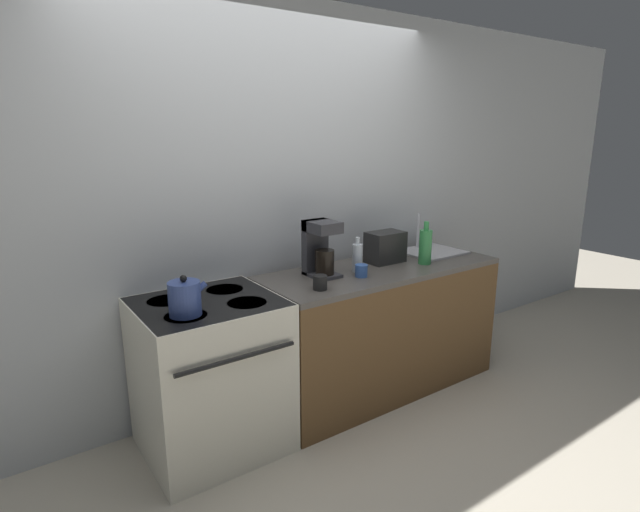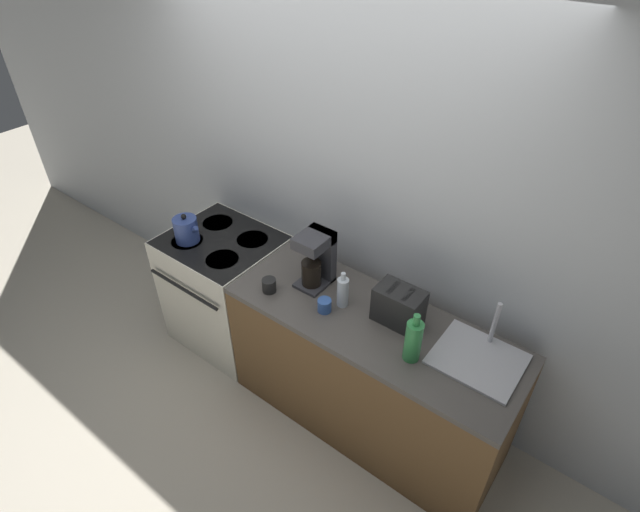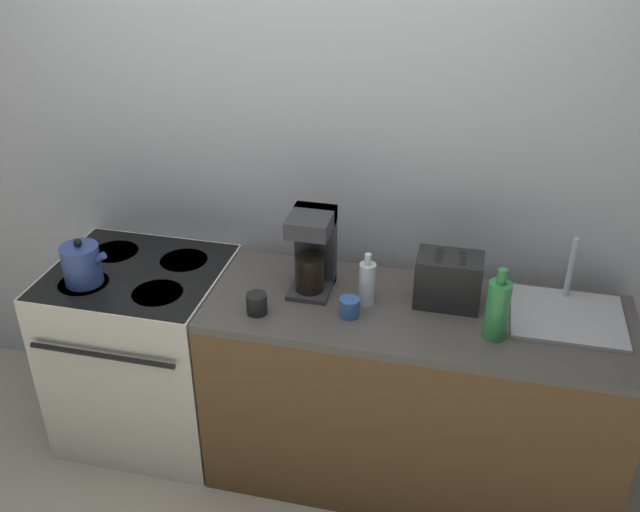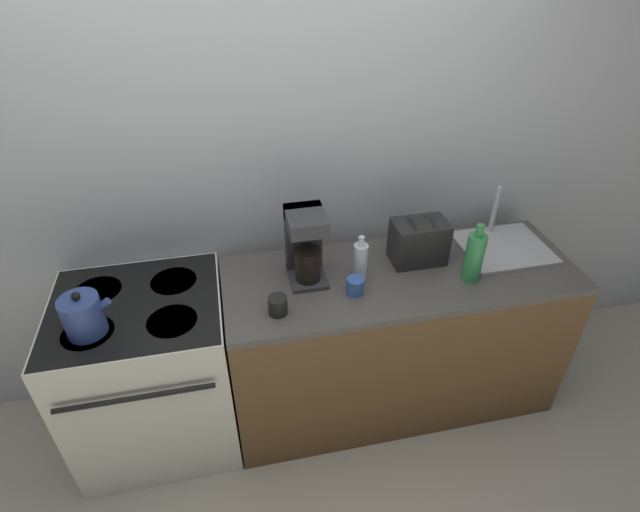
{
  "view_description": "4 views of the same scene",
  "coord_description": "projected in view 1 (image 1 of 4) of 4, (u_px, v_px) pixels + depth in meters",
  "views": [
    {
      "loc": [
        -1.61,
        -2.12,
        1.79
      ],
      "look_at": [
        0.13,
        0.35,
        1.03
      ],
      "focal_mm": 28.0,
      "sensor_mm": 36.0,
      "label": 1
    },
    {
      "loc": [
        1.59,
        -1.45,
        2.86
      ],
      "look_at": [
        0.21,
        0.36,
        1.12
      ],
      "focal_mm": 28.0,
      "sensor_mm": 36.0,
      "label": 2
    },
    {
      "loc": [
        0.78,
        -2.1,
        2.5
      ],
      "look_at": [
        0.2,
        0.36,
        1.06
      ],
      "focal_mm": 40.0,
      "sensor_mm": 36.0,
      "label": 3
    },
    {
      "loc": [
        -0.18,
        -1.48,
        2.35
      ],
      "look_at": [
        0.21,
        0.35,
        1.02
      ],
      "focal_mm": 28.0,
      "sensor_mm": 36.0,
      "label": 4
    }
  ],
  "objects": [
    {
      "name": "sink_tray",
      "position": [
        431.0,
        250.0,
        3.78
      ],
      "size": [
        0.44,
        0.38,
        0.28
      ],
      "color": "#B7B7BC",
      "rests_on": "counter_block"
    },
    {
      "name": "bottle_green",
      "position": [
        425.0,
        246.0,
        3.44
      ],
      "size": [
        0.09,
        0.09,
        0.3
      ],
      "color": "#338C47",
      "rests_on": "counter_block"
    },
    {
      "name": "stove",
      "position": [
        211.0,
        374.0,
        2.82
      ],
      "size": [
        0.76,
        0.71,
        0.89
      ],
      "color": "silver",
      "rests_on": "ground_plane"
    },
    {
      "name": "wall_back",
      "position": [
        271.0,
        207.0,
        3.27
      ],
      "size": [
        8.0,
        0.05,
        2.6
      ],
      "color": "silver",
      "rests_on": "ground_plane"
    },
    {
      "name": "kettle",
      "position": [
        185.0,
        298.0,
        2.49
      ],
      "size": [
        0.2,
        0.16,
        0.21
      ],
      "color": "#33478C",
      "rests_on": "stove"
    },
    {
      "name": "bottle_clear",
      "position": [
        357.0,
        257.0,
        3.25
      ],
      "size": [
        0.07,
        0.07,
        0.23
      ],
      "color": "silver",
      "rests_on": "counter_block"
    },
    {
      "name": "ground_plane",
      "position": [
        336.0,
        435.0,
        3.02
      ],
      "size": [
        12.0,
        12.0,
        0.0
      ],
      "primitive_type": "plane",
      "color": "beige"
    },
    {
      "name": "coffee_maker",
      "position": [
        320.0,
        247.0,
        3.15
      ],
      "size": [
        0.17,
        0.22,
        0.35
      ],
      "color": "#333338",
      "rests_on": "counter_block"
    },
    {
      "name": "cup_blue",
      "position": [
        361.0,
        271.0,
        3.15
      ],
      "size": [
        0.08,
        0.08,
        0.08
      ],
      "color": "#3860B2",
      "rests_on": "counter_block"
    },
    {
      "name": "toaster",
      "position": [
        385.0,
        247.0,
        3.49
      ],
      "size": [
        0.26,
        0.17,
        0.22
      ],
      "color": "black",
      "rests_on": "counter_block"
    },
    {
      "name": "cup_black",
      "position": [
        320.0,
        282.0,
        2.9
      ],
      "size": [
        0.08,
        0.08,
        0.08
      ],
      "color": "black",
      "rests_on": "counter_block"
    },
    {
      "name": "counter_block",
      "position": [
        380.0,
        328.0,
        3.5
      ],
      "size": [
        1.72,
        0.63,
        0.89
      ],
      "color": "brown",
      "rests_on": "ground_plane"
    }
  ]
}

